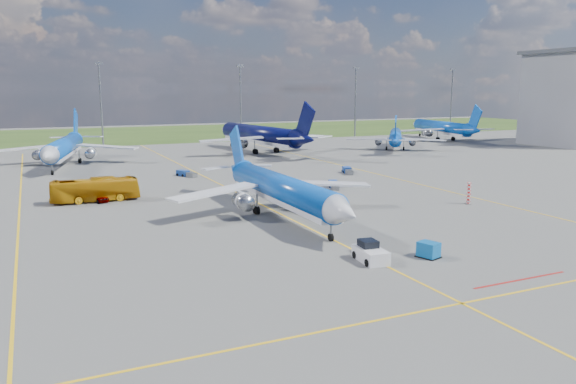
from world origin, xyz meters
name	(u,v)px	position (x,y,z in m)	size (l,w,h in m)	color
ground	(330,239)	(0.00, 0.00, 0.00)	(400.00, 400.00, 0.00)	#565653
grass_strip	(120,135)	(0.00, 150.00, 0.00)	(400.00, 80.00, 0.01)	#2D4719
taxiway_lines	(242,194)	(0.17, 27.70, 0.01)	(60.25, 160.00, 0.02)	yellow
floodlight_masts	(174,100)	(10.00, 110.00, 12.56)	(202.20, 0.50, 22.70)	slate
warning_post	(469,193)	(26.00, 8.00, 1.50)	(0.50, 0.50, 3.00)	red
bg_jet_nnw	(65,165)	(-21.89, 73.57, 0.00)	(31.28, 41.05, 10.75)	#0D4FB7
bg_jet_n	(260,152)	(23.89, 79.68, 0.00)	(36.47, 47.87, 12.54)	#060A3A
bg_jet_ne	(395,149)	(58.72, 71.26, 0.00)	(26.71, 35.06, 9.18)	#0D4FB7
bg_jet_ene	(441,140)	(87.56, 87.87, 0.00)	(32.06, 42.07, 11.02)	#0D4FB7
main_airliner	(281,216)	(-0.38, 11.81, 0.00)	(29.02, 38.09, 9.98)	#0D4FB7
pushback_tug	(370,253)	(-0.46, -8.35, 0.75)	(2.47, 5.60, 1.87)	silver
uld_container	(429,250)	(5.14, -9.67, 0.73)	(1.45, 1.81, 1.45)	#0B59A2
apron_bus	(95,190)	(-20.34, 31.13, 1.67)	(2.80, 11.98, 3.34)	#C2810B
service_car_a	(98,197)	(-19.95, 30.84, 0.67)	(1.59, 3.96, 1.35)	#999999
service_car_b	(262,183)	(5.22, 32.00, 0.73)	(2.43, 5.28, 1.47)	#999999
service_car_c	(270,175)	(9.59, 39.13, 0.70)	(1.97, 4.85, 1.41)	#999999
baggage_tug_w	(334,185)	(15.42, 26.75, 0.48)	(2.86, 4.70, 1.03)	#193F98
baggage_tug_c	(186,174)	(-2.95, 48.44, 0.48)	(3.01, 4.64, 1.02)	navy
baggage_tug_e	(348,171)	(25.50, 39.50, 0.51)	(2.87, 4.96, 1.08)	navy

